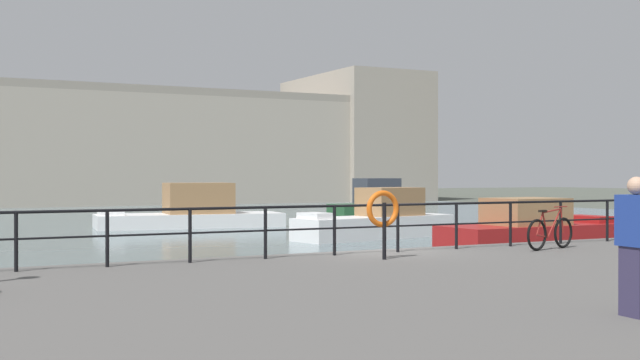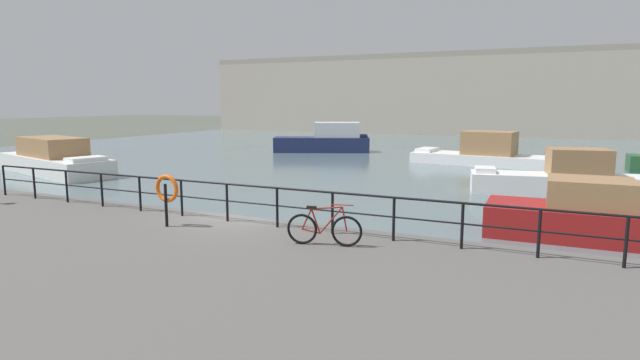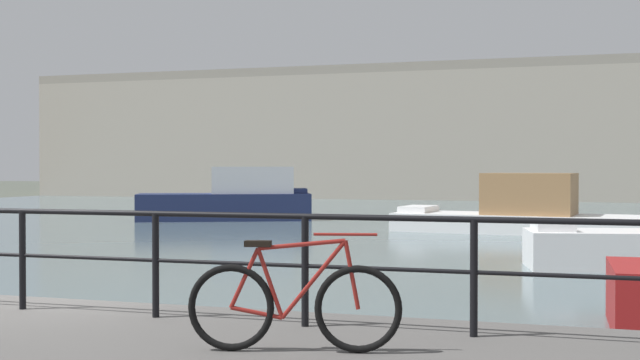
{
  "view_description": "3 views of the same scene",
  "coord_description": "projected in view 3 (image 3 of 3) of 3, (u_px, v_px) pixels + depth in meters",
  "views": [
    {
      "loc": [
        -9.54,
        -15.92,
        2.73
      ],
      "look_at": [
        1.14,
        4.84,
        2.58
      ],
      "focal_mm": 45.58,
      "sensor_mm": 36.0,
      "label": 1
    },
    {
      "loc": [
        8.45,
        -12.27,
        4.3
      ],
      "look_at": [
        0.66,
        4.33,
        1.5
      ],
      "focal_mm": 28.8,
      "sensor_mm": 36.0,
      "label": 2
    },
    {
      "loc": [
        5.88,
        -8.19,
        2.53
      ],
      "look_at": [
        2.2,
        3.52,
        2.34
      ],
      "focal_mm": 46.32,
      "sensor_mm": 36.0,
      "label": 3
    }
  ],
  "objects": [
    {
      "name": "water_basin",
      "position": [
        447.0,
        222.0,
        38.42
      ],
      "size": [
        80.0,
        60.0,
        0.01
      ],
      "primitive_type": "cube",
      "color": "slate",
      "rests_on": "ground_plane"
    },
    {
      "name": "moored_white_yacht",
      "position": [
        521.0,
        212.0,
        31.74
      ],
      "size": [
        9.77,
        4.02,
        2.3
      ],
      "rotation": [
        0.0,
        0.0,
        3.02
      ],
      "color": "white",
      "rests_on": "water_basin"
    },
    {
      "name": "harbor_building",
      "position": [
        574.0,
        134.0,
        67.3
      ],
      "size": [
        79.97,
        17.58,
        13.5
      ],
      "color": "#A89E8E",
      "rests_on": "ground_plane"
    },
    {
      "name": "moored_blue_motorboat",
      "position": [
        233.0,
        199.0,
        39.29
      ],
      "size": [
        8.38,
        5.31,
        2.55
      ],
      "rotation": [
        0.0,
        0.0,
        0.41
      ],
      "color": "navy",
      "rests_on": "water_basin"
    },
    {
      "name": "parked_bicycle",
      "position": [
        294.0,
        305.0,
        6.76
      ],
      "size": [
        1.74,
        0.47,
        0.98
      ],
      "rotation": [
        0.0,
        0.0,
        0.23
      ],
      "color": "black",
      "rests_on": "quay_promenade"
    },
    {
      "name": "quay_railing",
      "position": [
        156.0,
        245.0,
        8.33
      ],
      "size": [
        22.39,
        0.07,
        1.08
      ],
      "color": "black",
      "rests_on": "quay_promenade"
    }
  ]
}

